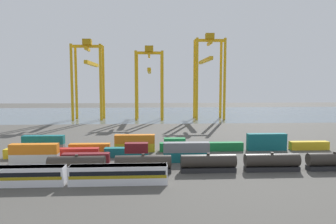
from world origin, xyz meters
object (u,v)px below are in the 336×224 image
Objects in this scene: shipping_container_14 at (90,148)px; gantry_crane_central at (149,75)px; gantry_crane_east at (208,68)px; freight_tank_row at (208,163)px; shipping_container_18 at (223,146)px; gantry_crane_west at (89,71)px; shipping_container_10 at (175,152)px; passenger_train at (67,174)px; shipping_container_15 at (135,147)px; shipping_container_3 at (137,157)px; shipping_container_0 at (35,159)px.

shipping_container_14 is 94.69m from gantry_crane_central.
freight_tank_row is at bearing -100.34° from gantry_crane_east.
shipping_container_18 is 94.53m from gantry_crane_east.
gantry_crane_east is (70.18, 0.54, 2.16)m from gantry_crane_west.
shipping_container_10 is 26.08m from shipping_container_14.
gantry_crane_west is at bearing 99.23° from passenger_train.
shipping_container_14 is 94.35m from gantry_crane_west.
shipping_container_15 is 0.24× the size of gantry_crane_east.
gantry_crane_central reaches higher than freight_tank_row.
shipping_container_3 is 12.97m from shipping_container_15.
passenger_train is at bearing -52.86° from shipping_container_0.
passenger_train is 0.56× the size of freight_tank_row.
gantry_crane_west reaches higher than gantry_crane_central.
gantry_crane_east is (37.62, 102.25, 28.65)m from shipping_container_3.
shipping_container_18 is 0.24× the size of gantry_crane_east.
shipping_container_14 is 107.46m from gantry_crane_east.
shipping_container_10 is at bearing -14.33° from shipping_container_14.
shipping_container_3 and shipping_container_15 have the same top height.
freight_tank_row is 1.74× the size of gantry_crane_central.
gantry_crane_central is (15.77, 119.94, 23.43)m from passenger_train.
freight_tank_row is 6.09× the size of shipping_container_14.
shipping_container_18 is at bearing 26.37° from shipping_container_3.
shipping_container_0 and shipping_container_3 have the same top height.
shipping_container_0 is (-13.00, 17.16, -0.84)m from passenger_train.
gantry_crane_east reaches higher than gantry_crane_central.
shipping_container_15 is 0.29× the size of gantry_crane_central.
freight_tank_row reaches higher than passenger_train.
shipping_container_0 and shipping_container_15 have the same top height.
gantry_crane_west is 1.08× the size of gantry_crane_central.
gantry_crane_west reaches higher than shipping_container_3.
shipping_container_15 is 97.83m from gantry_crane_west.
gantry_crane_central is (-14.68, 112.32, 23.44)m from freight_tank_row.
shipping_container_0 is (-43.46, 9.53, -0.83)m from freight_tank_row.
freight_tank_row is 12.19× the size of shipping_container_3.
passenger_train is at bearing -97.49° from gantry_crane_central.
gantry_crane_central is at bearing 79.09° from shipping_container_14.
gantry_crane_central is at bearing 97.45° from freight_tank_row.
passenger_train is 0.82× the size of gantry_crane_east.
freight_tank_row is 1.60× the size of gantry_crane_west.
gantry_crane_central is (17.32, 89.87, 24.27)m from shipping_container_14.
passenger_train is at bearing -113.07° from gantry_crane_east.
passenger_train is 3.38× the size of shipping_container_0.
passenger_train is at bearing -142.57° from shipping_container_18.
shipping_container_0 is 0.24× the size of gantry_crane_east.
gantry_crane_west is 0.92× the size of gantry_crane_east.
freight_tank_row is 29.03m from shipping_container_15.
shipping_container_10 is (-6.73, 15.99, -0.83)m from freight_tank_row.
passenger_train reaches higher than shipping_container_18.
shipping_container_0 is at bearing -121.99° from gantry_crane_east.
shipping_container_0 is 17.26m from shipping_container_14.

